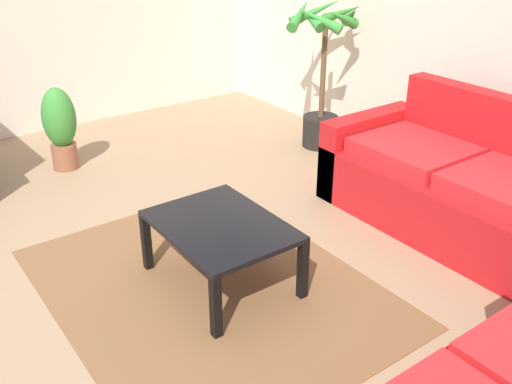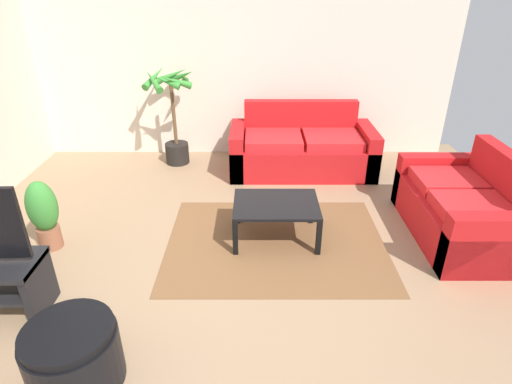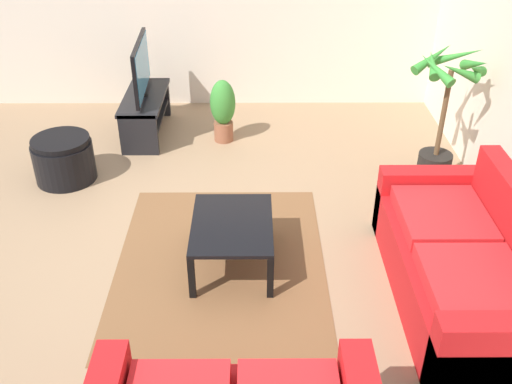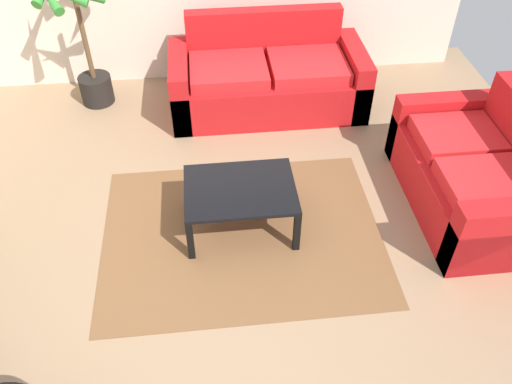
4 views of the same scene
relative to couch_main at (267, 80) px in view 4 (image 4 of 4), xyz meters
name	(u,v)px [view 4 (image 4 of 4)]	position (x,y,z in m)	size (l,w,h in m)	color
ground_plane	(199,284)	(-0.79, -2.28, -0.30)	(6.60, 6.60, 0.00)	#937556
couch_main	(267,80)	(0.00, 0.00, 0.00)	(1.94, 0.90, 0.90)	red
couch_loveseat	(475,176)	(1.49, -1.66, 0.00)	(0.90, 1.54, 0.90)	red
coffee_table	(240,193)	(-0.43, -1.72, 0.05)	(0.85, 0.64, 0.41)	black
area_rug	(242,234)	(-0.43, -1.82, -0.30)	(2.20, 1.70, 0.01)	brown
potted_palm	(85,44)	(-1.78, 0.27, 0.36)	(0.71, 0.71, 1.35)	black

